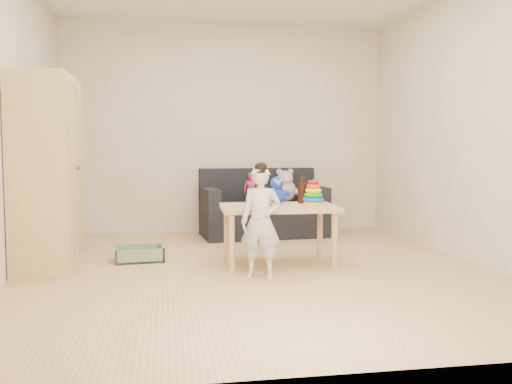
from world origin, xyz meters
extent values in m
plane|color=tan|center=(0.00, 0.00, 0.00)|extent=(4.50, 4.50, 0.00)
plane|color=beige|center=(0.00, 2.25, 1.30)|extent=(4.00, 0.00, 4.00)
plane|color=beige|center=(0.00, -2.25, 1.30)|extent=(4.00, 0.00, 4.00)
plane|color=beige|center=(-2.00, 0.00, 1.30)|extent=(0.00, 4.50, 4.50)
plane|color=beige|center=(2.00, 0.00, 1.30)|extent=(0.00, 4.50, 4.50)
cube|color=tan|center=(-1.76, 0.34, 0.83)|extent=(0.46, 0.92, 1.66)
cube|color=black|center=(0.39, 1.77, 0.20)|extent=(1.51, 0.85, 0.41)
cube|color=tan|center=(0.24, 0.14, 0.27)|extent=(1.04, 0.68, 0.54)
imported|color=silver|center=(-0.01, -0.32, 0.44)|extent=(0.38, 0.32, 0.88)
imported|color=#C0245B|center=(0.24, 1.73, 0.58)|extent=(0.19, 0.13, 0.35)
cylinder|color=yellow|center=(0.57, 0.20, 0.55)|extent=(0.18, 0.18, 0.02)
cylinder|color=silver|center=(0.57, 0.20, 0.65)|extent=(0.02, 0.02, 0.21)
torus|color=blue|center=(0.57, 0.20, 0.58)|extent=(0.19, 0.19, 0.04)
torus|color=green|center=(0.57, 0.20, 0.62)|extent=(0.17, 0.17, 0.04)
torus|color=#FFEE0D|center=(0.57, 0.20, 0.66)|extent=(0.15, 0.15, 0.04)
torus|color=#FF470D|center=(0.57, 0.20, 0.70)|extent=(0.13, 0.13, 0.04)
torus|color=#B50A1C|center=(0.57, 0.20, 0.74)|extent=(0.10, 0.10, 0.04)
cylinder|color=black|center=(0.50, 0.30, 0.63)|extent=(0.08, 0.08, 0.19)
cylinder|color=black|center=(0.50, 0.30, 0.74)|extent=(0.04, 0.04, 0.05)
cylinder|color=black|center=(0.50, 0.30, 0.77)|extent=(0.05, 0.05, 0.02)
cube|color=gold|center=(0.11, 0.29, 0.54)|extent=(0.23, 0.23, 0.02)
camera|label=1|loc=(-0.75, -4.56, 1.03)|focal=38.00mm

